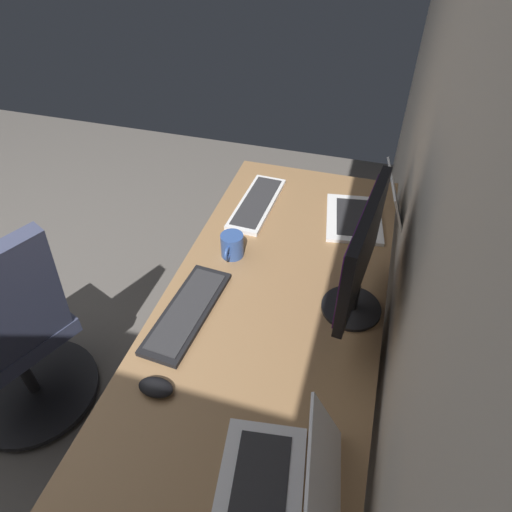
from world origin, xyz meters
name	(u,v)px	position (x,y,z in m)	size (l,w,h in m)	color
wall_back	(458,192)	(0.00, 2.07, 1.30)	(4.56, 0.10, 2.60)	beige
desk	(270,320)	(-0.03, 1.62, 0.66)	(1.82, 0.75, 0.73)	#936D47
drawer_pedestal	(276,369)	(-0.06, 1.65, 0.35)	(0.40, 0.51, 0.69)	#936D47
monitor_primary	(361,255)	(-0.10, 1.88, 0.97)	(0.46, 0.20, 0.42)	black
laptop_leftmost	(285,480)	(0.52, 1.81, 0.78)	(0.34, 0.33, 0.19)	silver
laptop_left	(370,211)	(-0.61, 1.89, 0.78)	(0.36, 0.35, 0.22)	white
keyboard_main	(187,311)	(0.07, 1.37, 0.74)	(0.43, 0.17, 0.02)	black
keyboard_spare	(257,203)	(-0.59, 1.41, 0.74)	(0.43, 0.16, 0.02)	silver
mouse_main	(156,387)	(0.37, 1.39, 0.75)	(0.06, 0.10, 0.03)	black
coffee_mug	(232,246)	(-0.25, 1.42, 0.78)	(0.13, 0.09, 0.09)	#335193
office_chair	(12,342)	(0.18, 0.65, 0.46)	(0.57, 0.61, 0.97)	#383D56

